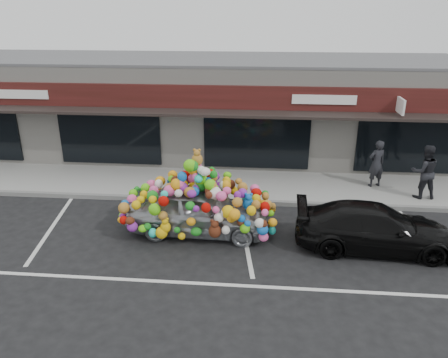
# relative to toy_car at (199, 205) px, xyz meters

# --- Properties ---
(ground) EXTENTS (90.00, 90.00, 0.00)m
(ground) POSITION_rel_toy_car_xyz_m (-1.40, -0.39, -0.90)
(ground) COLOR black
(ground) RESTS_ON ground
(shop_building) EXTENTS (24.00, 7.20, 4.31)m
(shop_building) POSITION_rel_toy_car_xyz_m (-1.40, 8.05, 1.26)
(shop_building) COLOR beige
(shop_building) RESTS_ON ground
(sidewalk) EXTENTS (26.00, 3.00, 0.15)m
(sidewalk) POSITION_rel_toy_car_xyz_m (-1.40, 3.61, -0.82)
(sidewalk) COLOR #999994
(sidewalk) RESTS_ON ground
(kerb) EXTENTS (26.00, 0.18, 0.16)m
(kerb) POSITION_rel_toy_car_xyz_m (-1.40, 2.11, -0.82)
(kerb) COLOR slate
(kerb) RESTS_ON ground
(parking_stripe_left) EXTENTS (0.73, 4.37, 0.01)m
(parking_stripe_left) POSITION_rel_toy_car_xyz_m (-4.60, -0.19, -0.90)
(parking_stripe_left) COLOR silver
(parking_stripe_left) RESTS_ON ground
(parking_stripe_mid) EXTENTS (0.73, 4.37, 0.01)m
(parking_stripe_mid) POSITION_rel_toy_car_xyz_m (1.40, -0.19, -0.90)
(parking_stripe_mid) COLOR silver
(parking_stripe_mid) RESTS_ON ground
(parking_stripe_right) EXTENTS (0.73, 4.37, 0.01)m
(parking_stripe_right) POSITION_rel_toy_car_xyz_m (6.80, -0.19, -0.90)
(parking_stripe_right) COLOR silver
(parking_stripe_right) RESTS_ON ground
(lane_line) EXTENTS (14.00, 0.12, 0.01)m
(lane_line) POSITION_rel_toy_car_xyz_m (0.60, -2.69, -0.90)
(lane_line) COLOR silver
(lane_line) RESTS_ON ground
(toy_car) EXTENTS (3.09, 4.61, 2.65)m
(toy_car) POSITION_rel_toy_car_xyz_m (0.00, 0.00, 0.00)
(toy_car) COLOR #B0B4BB
(toy_car) RESTS_ON ground
(black_sedan) EXTENTS (1.99, 4.48, 1.28)m
(black_sedan) POSITION_rel_toy_car_xyz_m (5.06, -0.53, -0.26)
(black_sedan) COLOR black
(black_sedan) RESTS_ON ground
(pedestrian_a) EXTENTS (0.75, 0.62, 1.77)m
(pedestrian_a) POSITION_rel_toy_car_xyz_m (6.04, 3.85, 0.13)
(pedestrian_a) COLOR #232529
(pedestrian_a) RESTS_ON sidewalk
(pedestrian_b) EXTENTS (0.98, 0.79, 1.91)m
(pedestrian_b) POSITION_rel_toy_car_xyz_m (7.44, 2.93, 0.20)
(pedestrian_b) COLOR black
(pedestrian_b) RESTS_ON sidewalk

